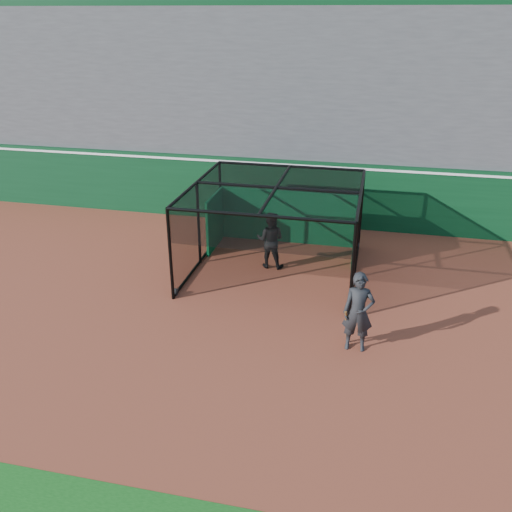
# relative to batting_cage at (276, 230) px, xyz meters

# --- Properties ---
(ground) EXTENTS (120.00, 120.00, 0.00)m
(ground) POSITION_rel_batting_cage_xyz_m (-0.75, -4.12, -1.37)
(ground) COLOR brown
(ground) RESTS_ON ground
(outfield_wall) EXTENTS (50.00, 0.50, 2.50)m
(outfield_wall) POSITION_rel_batting_cage_xyz_m (-0.75, 4.38, -0.08)
(outfield_wall) COLOR #093619
(outfield_wall) RESTS_ON ground
(grandstand) EXTENTS (50.00, 7.85, 8.95)m
(grandstand) POSITION_rel_batting_cage_xyz_m (-0.75, 8.15, 3.11)
(grandstand) COLOR #4C4C4F
(grandstand) RESTS_ON ground
(batting_cage) EXTENTS (5.10, 5.12, 2.74)m
(batting_cage) POSITION_rel_batting_cage_xyz_m (0.00, 0.00, 0.00)
(batting_cage) COLOR black
(batting_cage) RESTS_ON ground
(batter) EXTENTS (0.91, 0.72, 1.85)m
(batter) POSITION_rel_batting_cage_xyz_m (-0.21, 0.22, -0.44)
(batter) COLOR black
(batter) RESTS_ON ground
(on_deck_player) EXTENTS (0.75, 0.51, 2.02)m
(on_deck_player) POSITION_rel_batting_cage_xyz_m (2.75, -3.94, -0.36)
(on_deck_player) COLOR black
(on_deck_player) RESTS_ON ground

